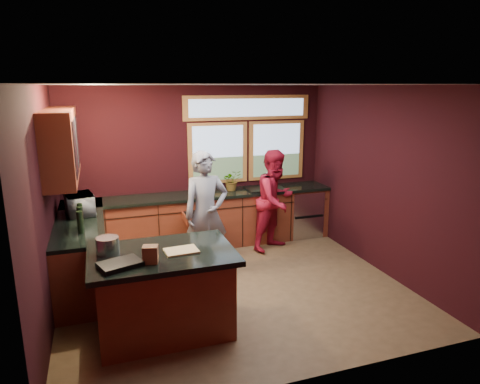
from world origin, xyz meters
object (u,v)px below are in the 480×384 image
island (164,292)px  person_grey (206,214)px  stock_pot (108,245)px  cutting_board (181,251)px  person_red (275,200)px

island → person_grey: size_ratio=0.86×
person_grey → stock_pot: 1.83m
person_grey → stock_pot: (-1.38, -1.20, 0.13)m
person_grey → stock_pot: bearing=-145.0°
island → person_grey: bearing=58.4°
island → cutting_board: size_ratio=4.43×
person_grey → person_red: size_ratio=1.07×
stock_pot → person_red: bearing=33.5°
cutting_board → island: bearing=166.0°
person_grey → cutting_board: size_ratio=5.17×
cutting_board → stock_pot: 0.78m
person_grey → cutting_board: bearing=-120.2°
island → cutting_board: cutting_board is taller
cutting_board → person_red: bearing=45.5°
island → person_grey: 1.64m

